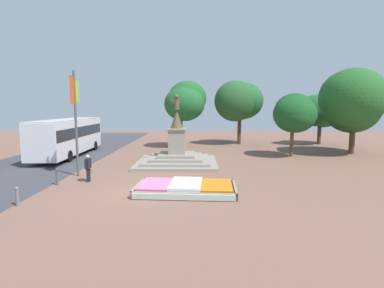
{
  "coord_description": "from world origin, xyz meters",
  "views": [
    {
      "loc": [
        2.6,
        -14.53,
        4.15
      ],
      "look_at": [
        2.36,
        4.77,
        1.82
      ],
      "focal_mm": 28.0,
      "sensor_mm": 36.0,
      "label": 1
    }
  ],
  "objects_px": {
    "pedestrian_with_handbag": "(88,167)",
    "kerb_bollard_mid_a": "(17,196)",
    "city_bus": "(69,135)",
    "flower_planter": "(186,188)",
    "banner_pole": "(76,118)",
    "statue_monument": "(177,154)",
    "kerb_bollard_mid_b": "(57,176)"
  },
  "relations": [
    {
      "from": "kerb_bollard_mid_b",
      "to": "flower_planter",
      "type": "bearing_deg",
      "value": -10.28
    },
    {
      "from": "banner_pole",
      "to": "kerb_bollard_mid_a",
      "type": "xyz_separation_m",
      "value": [
        -0.36,
        -5.68,
        -3.08
      ]
    },
    {
      "from": "pedestrian_with_handbag",
      "to": "kerb_bollard_mid_a",
      "type": "xyz_separation_m",
      "value": [
        -1.53,
        -4.24,
        -0.42
      ]
    },
    {
      "from": "flower_planter",
      "to": "banner_pole",
      "type": "bearing_deg",
      "value": 152.62
    },
    {
      "from": "city_bus",
      "to": "kerb_bollard_mid_a",
      "type": "distance_m",
      "value": 13.87
    },
    {
      "from": "statue_monument",
      "to": "pedestrian_with_handbag",
      "type": "xyz_separation_m",
      "value": [
        -4.65,
        -5.6,
        0.15
      ]
    },
    {
      "from": "statue_monument",
      "to": "kerb_bollard_mid_a",
      "type": "distance_m",
      "value": 11.62
    },
    {
      "from": "pedestrian_with_handbag",
      "to": "kerb_bollard_mid_a",
      "type": "bearing_deg",
      "value": -109.87
    },
    {
      "from": "flower_planter",
      "to": "statue_monument",
      "type": "xyz_separation_m",
      "value": [
        -0.92,
        7.65,
        0.5
      ]
    },
    {
      "from": "banner_pole",
      "to": "pedestrian_with_handbag",
      "type": "distance_m",
      "value": 3.25
    },
    {
      "from": "statue_monument",
      "to": "flower_planter",
      "type": "bearing_deg",
      "value": -83.15
    },
    {
      "from": "banner_pole",
      "to": "kerb_bollard_mid_a",
      "type": "distance_m",
      "value": 6.47
    },
    {
      "from": "statue_monument",
      "to": "kerb_bollard_mid_b",
      "type": "xyz_separation_m",
      "value": [
        -6.09,
        -6.38,
        -0.21
      ]
    },
    {
      "from": "flower_planter",
      "to": "kerb_bollard_mid_b",
      "type": "relative_size",
      "value": 5.43
    },
    {
      "from": "banner_pole",
      "to": "statue_monument",
      "type": "bearing_deg",
      "value": 35.56
    },
    {
      "from": "city_bus",
      "to": "kerb_bollard_mid_a",
      "type": "relative_size",
      "value": 13.11
    },
    {
      "from": "statue_monument",
      "to": "pedestrian_with_handbag",
      "type": "distance_m",
      "value": 7.28
    },
    {
      "from": "flower_planter",
      "to": "pedestrian_with_handbag",
      "type": "relative_size",
      "value": 3.29
    },
    {
      "from": "banner_pole",
      "to": "kerb_bollard_mid_a",
      "type": "height_order",
      "value": "banner_pole"
    },
    {
      "from": "statue_monument",
      "to": "banner_pole",
      "type": "xyz_separation_m",
      "value": [
        -5.82,
        -4.16,
        2.82
      ]
    },
    {
      "from": "pedestrian_with_handbag",
      "to": "kerb_bollard_mid_a",
      "type": "distance_m",
      "value": 4.53
    },
    {
      "from": "kerb_bollard_mid_b",
      "to": "city_bus",
      "type": "bearing_deg",
      "value": 109.47
    },
    {
      "from": "flower_planter",
      "to": "kerb_bollard_mid_a",
      "type": "relative_size",
      "value": 6.1
    },
    {
      "from": "banner_pole",
      "to": "pedestrian_with_handbag",
      "type": "relative_size",
      "value": 4.11
    },
    {
      "from": "banner_pole",
      "to": "pedestrian_with_handbag",
      "type": "height_order",
      "value": "banner_pole"
    },
    {
      "from": "banner_pole",
      "to": "city_bus",
      "type": "bearing_deg",
      "value": 116.14
    },
    {
      "from": "banner_pole",
      "to": "city_bus",
      "type": "xyz_separation_m",
      "value": [
        -3.77,
        7.69,
        -1.68
      ]
    },
    {
      "from": "kerb_bollard_mid_a",
      "to": "kerb_bollard_mid_b",
      "type": "distance_m",
      "value": 3.46
    },
    {
      "from": "statue_monument",
      "to": "kerb_bollard_mid_b",
      "type": "distance_m",
      "value": 8.82
    },
    {
      "from": "banner_pole",
      "to": "city_bus",
      "type": "height_order",
      "value": "banner_pole"
    },
    {
      "from": "city_bus",
      "to": "pedestrian_with_handbag",
      "type": "distance_m",
      "value": 10.43
    },
    {
      "from": "statue_monument",
      "to": "city_bus",
      "type": "xyz_separation_m",
      "value": [
        -9.59,
        3.53,
        1.13
      ]
    }
  ]
}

